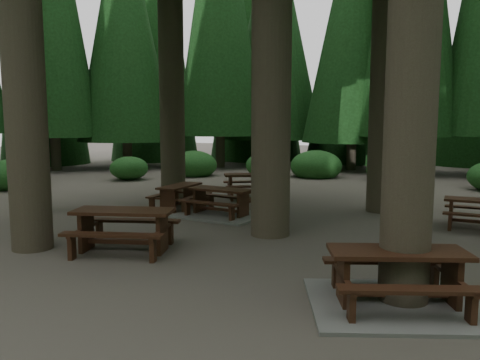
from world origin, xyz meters
The scene contains 7 objects.
ground centered at (0.00, 0.00, 0.00)m, with size 80.00×80.00×0.00m, color #4C463E.
picnic_table_a centered at (3.95, -2.68, 0.26)m, with size 2.86×2.68×0.77m.
picnic_table_b centered at (-2.77, 1.85, 0.45)m, with size 1.37×1.65×0.68m.
picnic_table_c centered at (-1.21, 1.51, 0.24)m, with size 2.20×1.84×0.73m.
picnic_table_e centered at (-1.10, -2.31, 0.53)m, with size 2.29×2.09×0.80m.
picnic_table_f centered at (-1.82, 4.58, 0.52)m, with size 2.31×2.22×0.78m.
shrub_ring centered at (0.70, 0.75, 0.40)m, with size 23.86×24.64×1.49m.
Camera 1 is at (4.93, -8.92, 2.42)m, focal length 35.00 mm.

